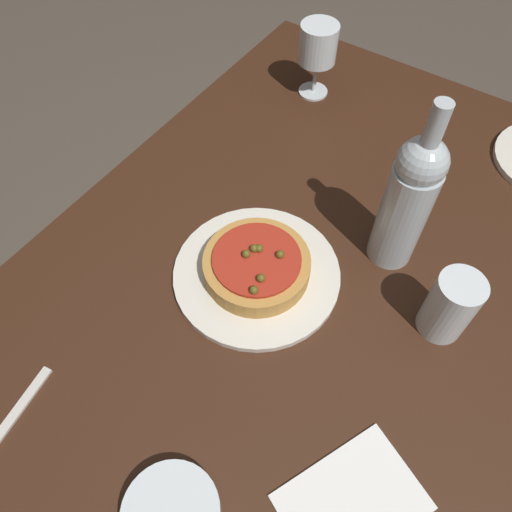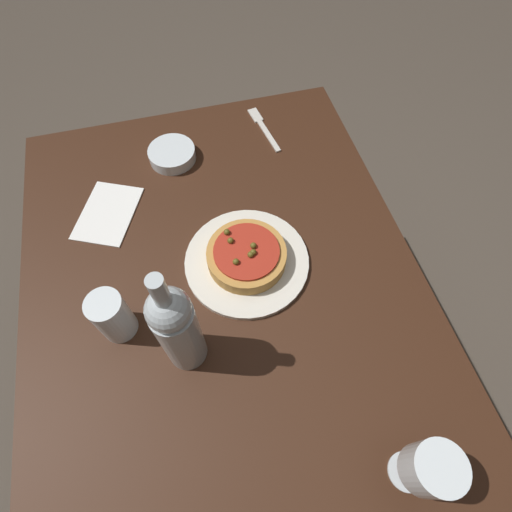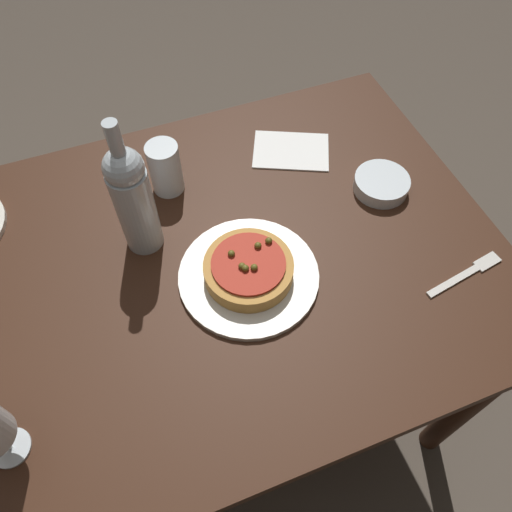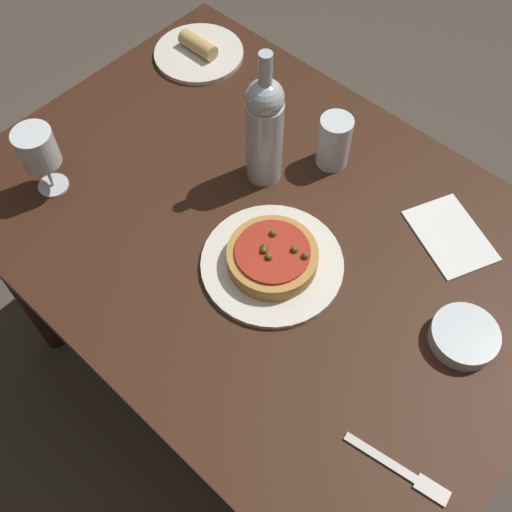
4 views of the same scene
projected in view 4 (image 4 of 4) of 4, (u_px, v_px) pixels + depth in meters
name	position (u px, v px, depth m)	size (l,w,h in m)	color
ground_plane	(262.00, 369.00, 1.87)	(14.00, 14.00, 0.00)	#4C4238
dining_table	(264.00, 253.00, 1.30)	(1.22, 0.87, 0.78)	#381E11
dinner_plate	(272.00, 264.00, 1.16)	(0.28, 0.28, 0.01)	silver
pizza	(272.00, 257.00, 1.14)	(0.18, 0.18, 0.05)	#BC843D
wine_glass	(37.00, 150.00, 1.17)	(0.08, 0.08, 0.16)	silver
wine_bottle	(264.00, 129.00, 1.18)	(0.08, 0.08, 0.31)	#B2BCC1
water_cup	(334.00, 142.00, 1.26)	(0.07, 0.07, 0.12)	silver
side_bowl	(464.00, 336.00, 1.07)	(0.12, 0.12, 0.03)	silver
fork	(403.00, 472.00, 0.96)	(0.18, 0.05, 0.00)	beige
side_plate	(199.00, 52.00, 1.48)	(0.22, 0.22, 0.05)	silver
paper_napkin	(450.00, 236.00, 1.20)	(0.21, 0.19, 0.00)	white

